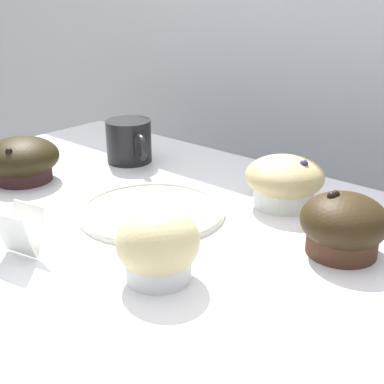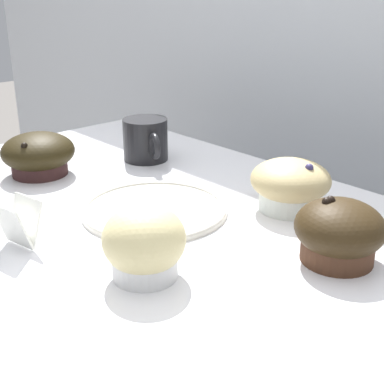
% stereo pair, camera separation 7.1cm
% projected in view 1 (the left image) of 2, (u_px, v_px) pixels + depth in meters
% --- Properties ---
extents(wall_back, '(3.20, 0.10, 1.80)m').
position_uv_depth(wall_back, '(355.00, 133.00, 1.13)').
color(wall_back, silver).
rests_on(wall_back, ground).
extents(muffin_front_center, '(0.11, 0.11, 0.08)m').
position_uv_depth(muffin_front_center, '(284.00, 181.00, 0.77)').
color(muffin_front_center, silver).
rests_on(muffin_front_center, display_counter).
extents(muffin_back_left, '(0.10, 0.10, 0.08)m').
position_uv_depth(muffin_back_left, '(344.00, 225.00, 0.63)').
color(muffin_back_left, '#482B1C').
rests_on(muffin_back_left, display_counter).
extents(muffin_back_right, '(0.09, 0.09, 0.08)m').
position_uv_depth(muffin_back_right, '(158.00, 246.00, 0.58)').
color(muffin_back_right, white).
rests_on(muffin_back_right, display_counter).
extents(muffin_front_left, '(0.12, 0.12, 0.07)m').
position_uv_depth(muffin_front_left, '(22.00, 160.00, 0.86)').
color(muffin_front_left, '#331C1B').
rests_on(muffin_front_left, display_counter).
extents(coffee_cup, '(0.12, 0.08, 0.08)m').
position_uv_depth(coffee_cup, '(129.00, 140.00, 0.95)').
color(coffee_cup, black).
rests_on(coffee_cup, display_counter).
extents(serving_plate, '(0.21, 0.21, 0.01)m').
position_uv_depth(serving_plate, '(152.00, 211.00, 0.75)').
color(serving_plate, beige).
rests_on(serving_plate, display_counter).
extents(price_card, '(0.06, 0.05, 0.06)m').
position_uv_depth(price_card, '(20.00, 231.00, 0.63)').
color(price_card, white).
rests_on(price_card, display_counter).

